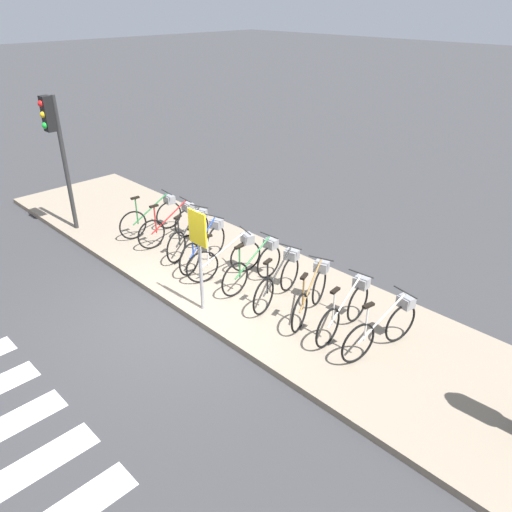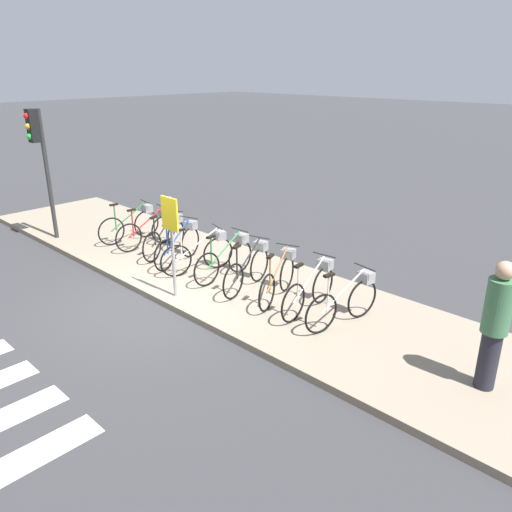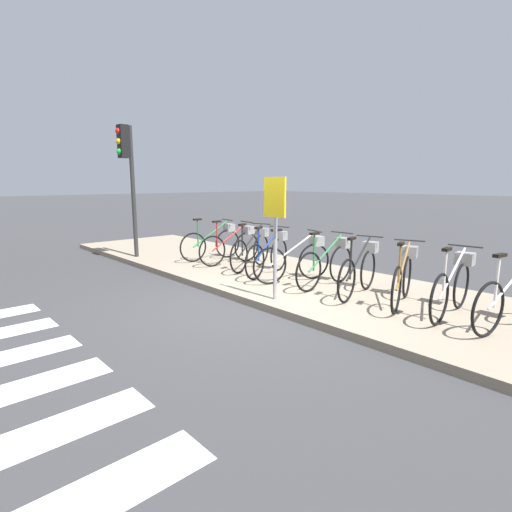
{
  "view_description": "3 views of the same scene",
  "coord_description": "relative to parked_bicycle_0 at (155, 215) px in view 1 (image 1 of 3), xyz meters",
  "views": [
    {
      "loc": [
        6.27,
        -4.31,
        5.14
      ],
      "look_at": [
        0.88,
        1.01,
        1.16
      ],
      "focal_mm": 35.0,
      "sensor_mm": 36.0,
      "label": 1
    },
    {
      "loc": [
        7.18,
        -4.78,
        4.14
      ],
      "look_at": [
        1.5,
        1.17,
        1.01
      ],
      "focal_mm": 35.0,
      "sensor_mm": 36.0,
      "label": 2
    },
    {
      "loc": [
        4.53,
        -4.0,
        1.94
      ],
      "look_at": [
        -0.32,
        0.41,
        0.72
      ],
      "focal_mm": 28.0,
      "sensor_mm": 36.0,
      "label": 3
    }
  ],
  "objects": [
    {
      "name": "parked_bicycle_0",
      "position": [
        0.0,
        0.0,
        0.0
      ],
      "size": [
        0.46,
        1.62,
        1.0
      ],
      "color": "black",
      "rests_on": "sidewalk"
    },
    {
      "name": "parked_bicycle_4",
      "position": [
        2.76,
        -0.15,
        0.0
      ],
      "size": [
        0.61,
        1.57,
        1.0
      ],
      "color": "black",
      "rests_on": "sidewalk"
    },
    {
      "name": "parked_bicycle_1",
      "position": [
        0.69,
        0.02,
        0.0
      ],
      "size": [
        0.46,
        1.62,
        1.0
      ],
      "color": "black",
      "rests_on": "sidewalk"
    },
    {
      "name": "parked_bicycle_7",
      "position": [
        4.78,
        -0.0,
        0.0
      ],
      "size": [
        0.65,
        1.55,
        1.0
      ],
      "color": "black",
      "rests_on": "sidewalk"
    },
    {
      "name": "parked_bicycle_3",
      "position": [
        2.02,
        -0.12,
        0.0
      ],
      "size": [
        0.59,
        1.57,
        1.0
      ],
      "color": "black",
      "rests_on": "sidewalk"
    },
    {
      "name": "traffic_light",
      "position": [
        -1.58,
        -1.34,
        1.82
      ],
      "size": [
        0.24,
        0.4,
        3.12
      ],
      "color": "#2D2D2D",
      "rests_on": "sidewalk"
    },
    {
      "name": "sidewalk",
      "position": [
        3.08,
        0.01,
        -0.5
      ],
      "size": [
        15.39,
        3.17,
        0.12
      ],
      "color": "gray",
      "rests_on": "ground_plane"
    },
    {
      "name": "parked_bicycle_8",
      "position": [
        5.5,
        0.03,
        0.0
      ],
      "size": [
        0.46,
        1.62,
        1.0
      ],
      "color": "black",
      "rests_on": "sidewalk"
    },
    {
      "name": "parked_bicycle_6",
      "position": [
        4.06,
        -0.05,
        0.0
      ],
      "size": [
        0.53,
        1.59,
        1.0
      ],
      "color": "black",
      "rests_on": "sidewalk"
    },
    {
      "name": "parked_bicycle_9",
      "position": [
        6.22,
        0.03,
        0.0
      ],
      "size": [
        0.48,
        1.6,
        1.0
      ],
      "color": "black",
      "rests_on": "sidewalk"
    },
    {
      "name": "parked_bicycle_2",
      "position": [
        1.37,
        0.0,
        0.0
      ],
      "size": [
        0.65,
        1.55,
        1.0
      ],
      "color": "black",
      "rests_on": "sidewalk"
    },
    {
      "name": "ground_plane",
      "position": [
        3.08,
        -1.57,
        -0.56
      ],
      "size": [
        120.0,
        120.0,
        0.0
      ],
      "primitive_type": "plane",
      "color": "#38383A"
    },
    {
      "name": "parked_bicycle_5",
      "position": [
        3.38,
        0.01,
        0.0
      ],
      "size": [
        0.46,
        1.62,
        1.0
      ],
      "color": "black",
      "rests_on": "sidewalk"
    },
    {
      "name": "sign_post",
      "position": [
        3.32,
        -1.28,
        0.86
      ],
      "size": [
        0.44,
        0.07,
        1.89
      ],
      "color": "#99999E",
      "rests_on": "sidewalk"
    }
  ]
}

